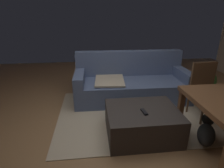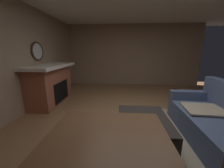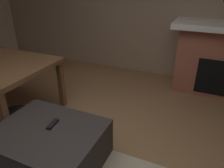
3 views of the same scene
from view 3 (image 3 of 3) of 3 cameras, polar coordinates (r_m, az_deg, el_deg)
wall_back_fireplace_side at (r=4.07m, az=13.35°, el=20.24°), size 7.75×0.12×2.62m
ottoman_coffee_table at (r=2.27m, az=-16.37°, el=-15.80°), size 1.01×0.81×0.42m
tv_remote at (r=2.18m, az=-15.63°, el=-10.27°), size 0.07×0.16×0.02m
small_dog at (r=2.95m, az=-25.37°, el=-7.37°), size 0.44×0.51×0.32m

